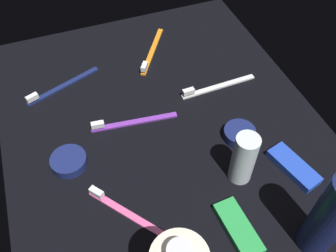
{
  "coord_description": "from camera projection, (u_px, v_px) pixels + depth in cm",
  "views": [
    {
      "loc": [
        -43.5,
        16.24,
        58.71
      ],
      "look_at": [
        0.0,
        0.0,
        3.0
      ],
      "focal_mm": 39.58,
      "sensor_mm": 36.0,
      "label": 1
    }
  ],
  "objects": [
    {
      "name": "cream_tin_right",
      "position": [
        239.0,
        134.0,
        0.74
      ],
      "size": [
        6.39,
        6.39,
        2.01
      ],
      "primitive_type": "cylinder",
      "color": "navy",
      "rests_on": "ground_plane"
    },
    {
      "name": "snack_bar_blue",
      "position": [
        294.0,
        167.0,
        0.69
      ],
      "size": [
        11.07,
        6.45,
        1.5
      ],
      "primitive_type": "cube",
      "rotation": [
        0.0,
        0.0,
        0.25
      ],
      "color": "blue",
      "rests_on": "ground_plane"
    },
    {
      "name": "cream_tin_left",
      "position": [
        69.0,
        163.0,
        0.69
      ],
      "size": [
        6.8,
        6.8,
        1.96
      ],
      "primitive_type": "cylinder",
      "color": "navy",
      "rests_on": "ground_plane"
    },
    {
      "name": "toothbrush_white",
      "position": [
        214.0,
        87.0,
        0.83
      ],
      "size": [
        1.8,
        18.03,
        2.1
      ],
      "color": "white",
      "rests_on": "ground_plane"
    },
    {
      "name": "lotion_bottle",
      "position": [
        331.0,
        216.0,
        0.54
      ],
      "size": [
        5.23,
        5.23,
        20.63
      ],
      "color": "#161E4B",
      "rests_on": "ground_plane"
    },
    {
      "name": "toothbrush_purple",
      "position": [
        129.0,
        122.0,
        0.76
      ],
      "size": [
        3.29,
        18.02,
        2.1
      ],
      "color": "purple",
      "rests_on": "ground_plane"
    },
    {
      "name": "toothbrush_navy",
      "position": [
        59.0,
        87.0,
        0.83
      ],
      "size": [
        7.48,
        17.27,
        2.1
      ],
      "color": "navy",
      "rests_on": "ground_plane"
    },
    {
      "name": "snack_bar_green",
      "position": [
        238.0,
        228.0,
        0.61
      ],
      "size": [
        10.64,
        4.68,
        1.5
      ],
      "primitive_type": "cube",
      "rotation": [
        0.0,
        0.0,
        0.07
      ],
      "color": "green",
      "rests_on": "ground_plane"
    },
    {
      "name": "deodorant_stick",
      "position": [
        244.0,
        159.0,
        0.65
      ],
      "size": [
        4.21,
        4.21,
        10.94
      ],
      "primitive_type": "cylinder",
      "color": "silver",
      "rests_on": "ground_plane"
    },
    {
      "name": "toothbrush_orange",
      "position": [
        151.0,
        52.0,
        0.91
      ],
      "size": [
        15.75,
        10.81,
        2.1
      ],
      "color": "orange",
      "rests_on": "ground_plane"
    },
    {
      "name": "toothbrush_pink",
      "position": [
        126.0,
        212.0,
        0.63
      ],
      "size": [
        14.98,
        11.96,
        2.1
      ],
      "color": "#E55999",
      "rests_on": "ground_plane"
    },
    {
      "name": "ground_plane",
      "position": [
        168.0,
        137.0,
        0.75
      ],
      "size": [
        84.0,
        64.0,
        1.2
      ],
      "primitive_type": "cube",
      "color": "black"
    }
  ]
}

